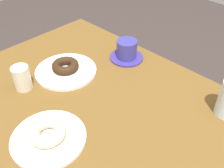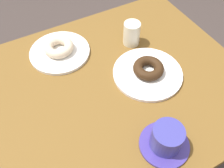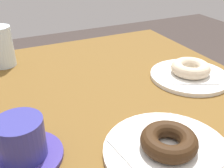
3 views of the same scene
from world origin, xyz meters
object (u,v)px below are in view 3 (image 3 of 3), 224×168
(donut_chocolate_ring, at_px, (169,141))
(plate_sugar_ring, at_px, (189,76))
(donut_sugar_ring, at_px, (191,68))
(coffee_cup, at_px, (22,142))
(water_glass, at_px, (1,47))
(plate_chocolate_ring, at_px, (168,152))

(donut_chocolate_ring, relative_size, plate_sugar_ring, 0.47)
(donut_sugar_ring, relative_size, coffee_cup, 0.78)
(donut_chocolate_ring, xyz_separation_m, water_glass, (0.54, 0.22, 0.03))
(plate_sugar_ring, distance_m, water_glass, 0.56)
(plate_sugar_ring, bearing_deg, donut_sugar_ring, 0.00)
(plate_sugar_ring, bearing_deg, water_glass, 55.51)
(plate_chocolate_ring, relative_size, donut_chocolate_ring, 2.29)
(plate_chocolate_ring, height_order, donut_sugar_ring, donut_sugar_ring)
(plate_chocolate_ring, height_order, donut_chocolate_ring, donut_chocolate_ring)
(plate_sugar_ring, bearing_deg, plate_chocolate_ring, 133.57)
(donut_chocolate_ring, distance_m, donut_sugar_ring, 0.32)
(plate_sugar_ring, xyz_separation_m, donut_sugar_ring, (0.00, 0.00, 0.02))
(plate_chocolate_ring, distance_m, donut_sugar_ring, 0.33)
(plate_chocolate_ring, relative_size, plate_sugar_ring, 1.08)
(plate_chocolate_ring, bearing_deg, coffee_cup, 66.65)
(plate_sugar_ring, relative_size, coffee_cup, 1.58)
(water_glass, bearing_deg, plate_sugar_ring, -124.49)
(donut_chocolate_ring, height_order, donut_sugar_ring, same)
(donut_chocolate_ring, bearing_deg, water_glass, 22.31)
(plate_sugar_ring, distance_m, coffee_cup, 0.49)
(water_glass, bearing_deg, donut_chocolate_ring, -157.69)
(plate_sugar_ring, relative_size, donut_sugar_ring, 2.03)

